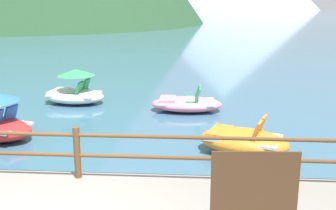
{
  "coord_description": "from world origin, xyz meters",
  "views": [
    {
      "loc": [
        2.11,
        -5.29,
        3.53
      ],
      "look_at": [
        1.39,
        5.0,
        0.9
      ],
      "focal_mm": 44.39,
      "sensor_mm": 36.0,
      "label": 1
    }
  ],
  "objects_px": {
    "pedal_boat_2": "(74,91)",
    "pedal_boat_4": "(186,104)",
    "sign_board": "(255,184)",
    "pedal_boat_0": "(243,141)"
  },
  "relations": [
    {
      "from": "sign_board",
      "to": "pedal_boat_2",
      "type": "xyz_separation_m",
      "value": [
        -5.05,
        8.67,
        -0.71
      ]
    },
    {
      "from": "sign_board",
      "to": "pedal_boat_0",
      "type": "height_order",
      "value": "sign_board"
    },
    {
      "from": "pedal_boat_2",
      "to": "pedal_boat_4",
      "type": "height_order",
      "value": "pedal_boat_2"
    },
    {
      "from": "pedal_boat_2",
      "to": "pedal_boat_4",
      "type": "distance_m",
      "value": 4.01
    },
    {
      "from": "sign_board",
      "to": "pedal_boat_4",
      "type": "relative_size",
      "value": 0.52
    },
    {
      "from": "pedal_boat_0",
      "to": "pedal_boat_2",
      "type": "bearing_deg",
      "value": 139.79
    },
    {
      "from": "pedal_boat_0",
      "to": "pedal_boat_4",
      "type": "height_order",
      "value": "pedal_boat_0"
    },
    {
      "from": "pedal_boat_2",
      "to": "pedal_boat_4",
      "type": "xyz_separation_m",
      "value": [
        3.93,
        -0.8,
        -0.17
      ]
    },
    {
      "from": "pedal_boat_0",
      "to": "pedal_boat_4",
      "type": "bearing_deg",
      "value": 111.05
    },
    {
      "from": "sign_board",
      "to": "pedal_boat_0",
      "type": "distance_m",
      "value": 4.23
    }
  ]
}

